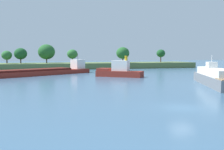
{
  "coord_description": "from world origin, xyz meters",
  "views": [
    {
      "loc": [
        -14.84,
        -25.42,
        5.68
      ],
      "look_at": [
        0.83,
        30.42,
        1.2
      ],
      "focal_mm": 43.64,
      "sensor_mm": 36.0,
      "label": 1
    }
  ],
  "objects_px": {
    "tugboat": "(119,71)",
    "channel_buoy_red": "(201,73)",
    "white_riverboat": "(215,77)",
    "cargo_barge": "(36,72)"
  },
  "relations": [
    {
      "from": "cargo_barge",
      "to": "channel_buoy_red",
      "type": "relative_size",
      "value": 17.35
    },
    {
      "from": "tugboat",
      "to": "cargo_barge",
      "type": "bearing_deg",
      "value": 152.13
    },
    {
      "from": "tugboat",
      "to": "channel_buoy_red",
      "type": "height_order",
      "value": "tugboat"
    },
    {
      "from": "tugboat",
      "to": "channel_buoy_red",
      "type": "relative_size",
      "value": 5.99
    },
    {
      "from": "white_riverboat",
      "to": "channel_buoy_red",
      "type": "xyz_separation_m",
      "value": [
        8.78,
        17.58,
        -0.63
      ]
    },
    {
      "from": "tugboat",
      "to": "white_riverboat",
      "type": "height_order",
      "value": "white_riverboat"
    },
    {
      "from": "cargo_barge",
      "to": "channel_buoy_red",
      "type": "bearing_deg",
      "value": -21.29
    },
    {
      "from": "white_riverboat",
      "to": "channel_buoy_red",
      "type": "relative_size",
      "value": 10.78
    },
    {
      "from": "white_riverboat",
      "to": "channel_buoy_red",
      "type": "distance_m",
      "value": 19.66
    },
    {
      "from": "cargo_barge",
      "to": "tugboat",
      "type": "height_order",
      "value": "cargo_barge"
    }
  ]
}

